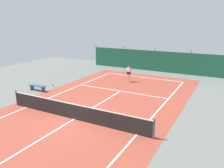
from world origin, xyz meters
TOP-DOWN VIEW (x-y plane):
  - ground_plane at (0.00, 0.00)m, footprint 36.00×36.00m
  - court_surface at (0.00, 0.00)m, footprint 11.02×26.60m
  - tennis_net at (0.00, 0.00)m, footprint 10.12×0.10m
  - back_fence at (-0.00, 15.93)m, footprint 16.30×0.98m
  - tennis_player at (-0.67, 9.54)m, footprint 0.70×0.76m
  - tennis_ball_near_player at (-3.75, 6.79)m, footprint 0.07×0.07m
  - parked_car at (-3.48, 17.58)m, footprint 2.30×4.34m
  - courtside_bench at (-6.31, 3.18)m, footprint 1.60×0.40m
  - water_bottle at (-6.07, 4.80)m, footprint 0.08×0.08m

SIDE VIEW (x-z plane):
  - ground_plane at x=0.00m, z-range 0.00..0.00m
  - court_surface at x=0.00m, z-range 0.00..0.01m
  - tennis_ball_near_player at x=-3.75m, z-range 0.00..0.07m
  - water_bottle at x=-6.07m, z-range 0.00..0.24m
  - courtside_bench at x=-6.31m, z-range 0.13..0.62m
  - tennis_net at x=0.00m, z-range -0.04..1.06m
  - back_fence at x=0.00m, z-range -0.68..2.02m
  - parked_car at x=-3.48m, z-range 0.00..1.68m
  - tennis_player at x=-0.67m, z-range 0.14..1.78m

